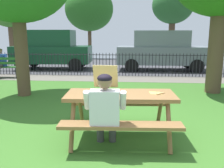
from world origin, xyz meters
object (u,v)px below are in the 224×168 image
Objects in this scene: pizza_slice_on_table at (156,93)px; far_tree_center at (173,6)px; park_bench_left at (0,68)px; picnic_table_foreground at (120,103)px; far_tree_midleft at (89,9)px; far_tree_left at (9,7)px; parked_car_center at (52,49)px; pizza_box_open at (104,88)px; parked_car_right at (162,50)px; adult_at_table at (105,109)px.

pizza_slice_on_table is 16.44m from far_tree_center.
picnic_table_foreground is at bearing -46.49° from park_bench_left.
far_tree_midleft is (1.92, 10.45, 3.37)m from park_bench_left.
pizza_slice_on_table is 0.05× the size of far_tree_midleft.
far_tree_left is 6.67m from far_tree_midleft.
parked_car_center is (-4.50, 8.15, 0.23)m from pizza_slice_on_table.
far_tree_midleft reaches higher than pizza_box_open.
pizza_box_open is 8.46m from parked_car_right.
parked_car_center is at bearing 180.00° from parked_car_right.
adult_at_table is 0.21× the size of far_tree_midleft.
pizza_box_open is 9.01m from parked_car_center.
pizza_box_open is 0.09× the size of far_tree_left.
picnic_table_foreground is at bearing -101.69° from far_tree_center.
pizza_box_open is at bearing -103.03° from parked_car_right.
far_tree_left is at bearing 128.12° from parked_car_center.
far_tree_midleft reaches higher than far_tree_center.
far_tree_midleft reaches higher than adult_at_table.
parked_car_center is 10.29m from far_tree_left.
far_tree_left is 1.03× the size of far_tree_midleft.
adult_at_table is 8.93m from parked_car_right.
far_tree_midleft is (-3.11, 16.47, 3.13)m from adult_at_table.
far_tree_left is at bearing 121.27° from pizza_box_open.
parked_car_center reaches higher than parked_car_right.
picnic_table_foreground is 16.61m from far_tree_midleft.
far_tree_midleft is at bearing 79.61° from park_bench_left.
picnic_table_foreground is 19.13m from far_tree_left.
pizza_slice_on_table is 0.06× the size of parked_car_right.
adult_at_table is 9.49m from parked_car_center.
far_tree_left reaches higher than park_bench_left.
parked_car_right reaches higher than park_bench_left.
park_bench_left is (-5.83, 5.44, -0.36)m from pizza_slice_on_table.
far_tree_left is at bearing 180.00° from far_tree_midleft.
far_tree_midleft is (-3.04, 15.99, 2.93)m from pizza_box_open.
pizza_slice_on_table is at bearing -76.18° from far_tree_midleft.
pizza_box_open is 0.13× the size of parked_car_center.
parked_car_right is (5.54, -0.00, -0.01)m from parked_car_center.
far_tree_left reaches higher than far_tree_midleft.
adult_at_table is (0.07, -0.49, -0.20)m from pizza_box_open.
picnic_table_foreground is at bearing -173.52° from pizza_slice_on_table.
far_tree_left reaches higher than adult_at_table.
parked_car_right is at bearing -0.00° from parked_car_center.
parked_car_center is 0.72× the size of far_tree_midleft.
pizza_box_open is (-0.27, -0.03, 0.26)m from picnic_table_foreground.
parked_car_center is at bearing -94.33° from far_tree_midleft.
far_tree_center reaches higher than pizza_slice_on_table.
parked_car_right is at bearing 21.51° from park_bench_left.
parked_car_center is 0.90× the size of parked_car_right.
far_tree_center is (3.30, 15.96, 3.41)m from picnic_table_foreground.
far_tree_left reaches higher than far_tree_center.
far_tree_center reaches higher than parked_car_right.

